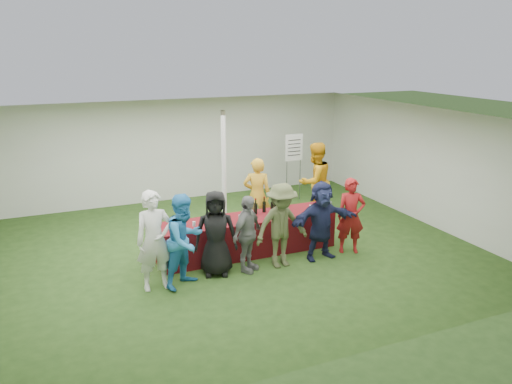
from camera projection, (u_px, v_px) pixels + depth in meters
name	position (u px, v px, depth m)	size (l,w,h in m)	color
ground	(222.00, 252.00, 10.06)	(60.00, 60.00, 0.00)	#284719
tent	(224.00, 172.00, 10.94)	(10.00, 10.00, 10.00)	white
serving_table	(247.00, 235.00, 9.95)	(3.60, 0.80, 0.75)	maroon
wine_bottles	(273.00, 206.00, 10.19)	(0.75, 0.16, 0.32)	black
wine_glasses	(231.00, 219.00, 9.44)	(2.73, 0.11, 0.16)	silver
water_bottle	(250.00, 211.00, 9.93)	(0.07, 0.07, 0.23)	silver
bar_towel	(316.00, 206.00, 10.50)	(0.25, 0.18, 0.03)	white
dump_bucket	(326.00, 206.00, 10.26)	(0.26, 0.26, 0.18)	slate
wine_list_sign	(294.00, 153.00, 13.14)	(0.50, 0.03, 1.80)	slate
staff_pourer	(257.00, 195.00, 11.00)	(0.61, 0.40, 1.69)	gold
staff_back	(315.00, 182.00, 11.77)	(0.91, 0.71, 1.87)	orange
customer_0	(155.00, 241.00, 8.35)	(0.63, 0.41, 1.73)	silver
customer_1	(185.00, 240.00, 8.48)	(0.80, 0.62, 1.64)	#297FC2
customer_2	(216.00, 233.00, 8.91)	(0.77, 0.50, 1.57)	black
customer_3	(247.00, 234.00, 9.04)	(0.85, 0.35, 1.45)	slate
customer_4	(281.00, 226.00, 9.23)	(1.04, 0.60, 1.61)	#4B512F
customer_5	(321.00, 220.00, 9.59)	(1.44, 0.46, 1.55)	#1A1F42
customer_6	(351.00, 216.00, 9.89)	(0.56, 0.37, 1.53)	maroon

